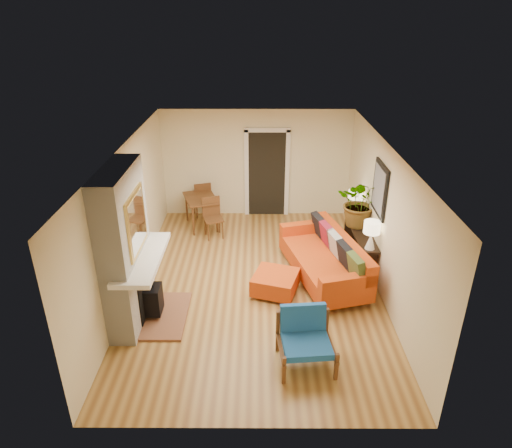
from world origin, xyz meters
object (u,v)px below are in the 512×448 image
(blue_chair, at_px, (305,335))
(console_table, at_px, (360,236))
(lamp_near, at_px, (372,232))
(lamp_far, at_px, (355,199))
(dining_table, at_px, (204,203))
(houseplant, at_px, (361,202))
(sofa, at_px, (328,258))
(ottoman, at_px, (275,282))

(blue_chair, bearing_deg, console_table, 64.56)
(lamp_near, distance_m, lamp_far, 1.52)
(dining_table, height_order, lamp_far, lamp_far)
(lamp_near, bearing_deg, houseplant, 90.59)
(blue_chair, relative_size, dining_table, 0.50)
(dining_table, xyz_separation_m, console_table, (3.29, -1.68, -0.01))
(sofa, bearing_deg, ottoman, -151.83)
(ottoman, height_order, dining_table, dining_table)
(sofa, xyz_separation_m, ottoman, (-1.00, -0.54, -0.19))
(console_table, height_order, lamp_near, lamp_near)
(sofa, relative_size, lamp_far, 4.66)
(ottoman, xyz_separation_m, lamp_near, (1.72, 0.34, 0.84))
(blue_chair, xyz_separation_m, lamp_far, (1.36, 3.60, 0.62))
(dining_table, bearing_deg, blue_chair, -66.88)
(blue_chair, height_order, lamp_near, lamp_near)
(dining_table, xyz_separation_m, lamp_far, (3.29, -0.94, 0.47))
(blue_chair, bearing_deg, ottoman, 101.84)
(sofa, relative_size, houseplant, 2.50)
(blue_chair, distance_m, dining_table, 4.93)
(console_table, distance_m, lamp_near, 0.91)
(console_table, height_order, houseplant, houseplant)
(ottoman, bearing_deg, lamp_near, 11.24)
(console_table, distance_m, lamp_far, 0.89)
(ottoman, relative_size, blue_chair, 1.11)
(ottoman, relative_size, lamp_far, 1.73)
(dining_table, distance_m, lamp_near, 4.13)
(lamp_near, bearing_deg, sofa, 164.64)
(sofa, bearing_deg, dining_table, 138.73)
(blue_chair, height_order, console_table, blue_chair)
(blue_chair, relative_size, lamp_near, 1.57)
(ottoman, bearing_deg, lamp_far, 47.30)
(ottoman, distance_m, lamp_far, 2.67)
(blue_chair, height_order, houseplant, houseplant)
(ottoman, height_order, houseplant, houseplant)
(ottoman, bearing_deg, dining_table, 119.31)
(ottoman, distance_m, console_table, 2.08)
(blue_chair, xyz_separation_m, console_table, (1.36, 2.85, 0.14))
(sofa, bearing_deg, lamp_far, 61.66)
(sofa, height_order, lamp_near, lamp_near)
(lamp_far, height_order, houseplant, houseplant)
(ottoman, relative_size, dining_table, 0.55)
(ottoman, bearing_deg, sofa, 28.17)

